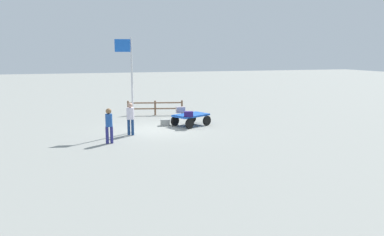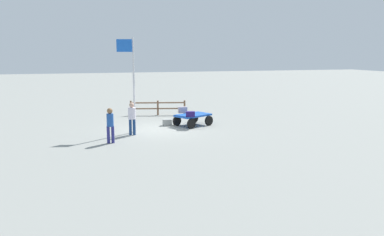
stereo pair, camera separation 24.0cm
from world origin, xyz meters
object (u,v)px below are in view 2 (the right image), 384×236
Objects in this scene: suitcase_maroon at (167,122)px; worker_lead at (110,123)px; luggage_cart at (193,117)px; worker_trailing at (132,116)px; suitcase_grey at (183,110)px; suitcase_olive at (190,114)px; flagpole at (132,77)px.

suitcase_maroon is 4.91m from worker_lead.
worker_trailing is at bearing 23.08° from luggage_cart.
worker_lead is (4.38, 3.72, 0.11)m from suitcase_grey.
worker_lead reaches higher than suitcase_maroon.
suitcase_maroon is at bearing -49.41° from suitcase_olive.
luggage_cart is at bearing -165.61° from flagpole.
suitcase_olive is 1.69m from suitcase_maroon.
worker_trailing is (-1.18, -1.49, 0.04)m from worker_lead.
suitcase_grey is (0.40, -0.70, 0.35)m from luggage_cart.
flagpole reaches higher than worker_lead.
suitcase_olive is 1.01× the size of suitcase_maroon.
luggage_cart is 4.48× the size of suitcase_grey.
worker_trailing reaches higher than luggage_cart.
luggage_cart is 1.41× the size of worker_trailing.
worker_lead reaches higher than suitcase_grey.
worker_trailing is 2.01m from flagpole.
worker_lead is at bearing 58.62° from flagpole.
luggage_cart is at bearing -114.59° from suitcase_olive.
suitcase_olive is 0.34× the size of worker_lead.
worker_lead reaches higher than luggage_cart.
flagpole is (2.10, 1.33, 2.69)m from suitcase_maroon.
flagpole is at bearing 27.35° from suitcase_grey.
luggage_cart is 5.67m from worker_lead.
worker_lead is at bearing 45.48° from suitcase_maroon.
flagpole reaches higher than suitcase_grey.
worker_trailing is 0.34× the size of flagpole.
flagpole reaches higher than worker_trailing.
suitcase_maroon is 0.34× the size of worker_lead.
flagpole is (-1.30, -2.13, 1.94)m from worker_lead.
suitcase_maroon is at bearing 15.05° from suitcase_grey.
suitcase_grey is at bearing -139.62° from worker_lead.
suitcase_maroon is 0.34× the size of worker_trailing.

